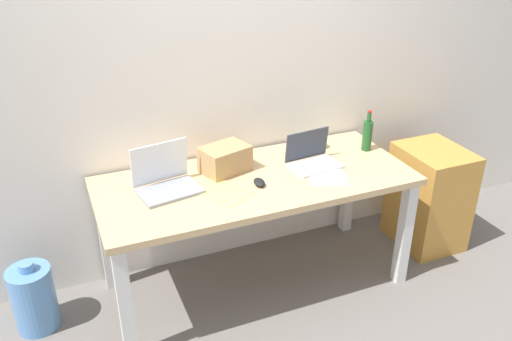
# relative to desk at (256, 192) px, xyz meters

# --- Properties ---
(ground_plane) EXTENTS (8.00, 8.00, 0.00)m
(ground_plane) POSITION_rel_desk_xyz_m (0.00, 0.00, -0.66)
(ground_plane) COLOR slate
(back_wall) EXTENTS (5.20, 0.08, 2.60)m
(back_wall) POSITION_rel_desk_xyz_m (0.00, 0.45, 0.64)
(back_wall) COLOR silver
(back_wall) RESTS_ON ground
(desk) EXTENTS (1.84, 0.78, 0.76)m
(desk) POSITION_rel_desk_xyz_m (0.00, 0.00, 0.00)
(desk) COLOR tan
(desk) RESTS_ON ground
(laptop_left) EXTENTS (0.37, 0.30, 0.26)m
(laptop_left) POSITION_rel_desk_xyz_m (-0.51, 0.07, 0.15)
(laptop_left) COLOR gray
(laptop_left) RESTS_ON desk
(laptop_right) EXTENTS (0.32, 0.24, 0.21)m
(laptop_right) POSITION_rel_desk_xyz_m (0.38, 0.03, 0.14)
(laptop_right) COLOR silver
(laptop_right) RESTS_ON desk
(beer_bottle) EXTENTS (0.06, 0.06, 0.27)m
(beer_bottle) POSITION_rel_desk_xyz_m (0.81, 0.09, 0.20)
(beer_bottle) COLOR #1E5123
(beer_bottle) RESTS_ON desk
(computer_mouse) EXTENTS (0.07, 0.10, 0.03)m
(computer_mouse) POSITION_rel_desk_xyz_m (-0.01, -0.08, 0.11)
(computer_mouse) COLOR black
(computer_mouse) RESTS_ON desk
(cardboard_box) EXTENTS (0.32, 0.26, 0.16)m
(cardboard_box) POSITION_rel_desk_xyz_m (-0.13, 0.16, 0.17)
(cardboard_box) COLOR tan
(cardboard_box) RESTS_ON desk
(coffee_mug) EXTENTS (0.08, 0.08, 0.09)m
(coffee_mug) POSITION_rel_desk_xyz_m (0.53, 0.23, 0.14)
(coffee_mug) COLOR #338CC6
(coffee_mug) RESTS_ON desk
(paper_yellow_folder) EXTENTS (0.32, 0.36, 0.00)m
(paper_yellow_folder) POSITION_rel_desk_xyz_m (-0.23, -0.08, 0.10)
(paper_yellow_folder) COLOR #F4E06B
(paper_yellow_folder) RESTS_ON desk
(paper_sheet_front_right) EXTENTS (0.29, 0.35, 0.00)m
(paper_sheet_front_right) POSITION_rel_desk_xyz_m (0.40, -0.11, 0.10)
(paper_sheet_front_right) COLOR white
(paper_sheet_front_right) RESTS_ON desk
(water_cooler_jug) EXTENTS (0.24, 0.24, 0.44)m
(water_cooler_jug) POSITION_rel_desk_xyz_m (-1.31, 0.13, -0.47)
(water_cooler_jug) COLOR #598CC6
(water_cooler_jug) RESTS_ON ground
(filing_cabinet) EXTENTS (0.40, 0.48, 0.71)m
(filing_cabinet) POSITION_rel_desk_xyz_m (1.30, -0.02, -0.31)
(filing_cabinet) COLOR #C68938
(filing_cabinet) RESTS_ON ground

